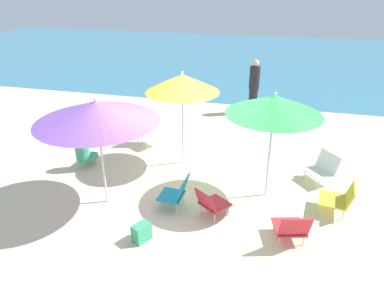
# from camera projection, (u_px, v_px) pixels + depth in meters

# --- Properties ---
(ground_plane) EXTENTS (40.00, 40.00, 0.00)m
(ground_plane) POSITION_uv_depth(u_px,v_px,m) (193.00, 191.00, 7.22)
(ground_plane) COLOR beige
(sea_water) EXTENTS (40.00, 16.00, 0.01)m
(sea_water) POSITION_uv_depth(u_px,v_px,m) (254.00, 58.00, 19.13)
(sea_water) COLOR teal
(sea_water) RESTS_ON ground_plane
(umbrella_yellow) EXTENTS (1.59, 1.59, 2.15)m
(umbrella_yellow) POSITION_uv_depth(u_px,v_px,m) (182.00, 83.00, 7.52)
(umbrella_yellow) COLOR silver
(umbrella_yellow) RESTS_ON ground_plane
(umbrella_green) EXTENTS (1.74, 1.74, 2.11)m
(umbrella_green) POSITION_uv_depth(u_px,v_px,m) (274.00, 105.00, 6.30)
(umbrella_green) COLOR silver
(umbrella_green) RESTS_ON ground_plane
(umbrella_purple) EXTENTS (2.16, 2.16, 2.08)m
(umbrella_purple) POSITION_uv_depth(u_px,v_px,m) (97.00, 112.00, 6.11)
(umbrella_purple) COLOR silver
(umbrella_purple) RESTS_ON ground_plane
(beach_chair_a) EXTENTS (0.68, 0.69, 0.58)m
(beach_chair_a) POSITION_uv_depth(u_px,v_px,m) (211.00, 203.00, 6.32)
(beach_chair_a) COLOR red
(beach_chair_a) RESTS_ON ground_plane
(beach_chair_b) EXTENTS (0.62, 0.70, 0.62)m
(beach_chair_b) POSITION_uv_depth(u_px,v_px,m) (292.00, 227.00, 5.70)
(beach_chair_b) COLOR red
(beach_chair_b) RESTS_ON ground_plane
(beach_chair_c) EXTENTS (0.75, 0.75, 0.63)m
(beach_chair_c) POSITION_uv_depth(u_px,v_px,m) (323.00, 168.00, 7.44)
(beach_chair_c) COLOR white
(beach_chair_c) RESTS_ON ground_plane
(beach_chair_d) EXTENTS (0.54, 0.48, 0.66)m
(beach_chair_d) POSITION_uv_depth(u_px,v_px,m) (177.00, 192.00, 6.54)
(beach_chair_d) COLOR teal
(beach_chair_d) RESTS_ON ground_plane
(beach_chair_e) EXTENTS (0.69, 0.67, 0.66)m
(beach_chair_e) POSITION_uv_depth(u_px,v_px,m) (146.00, 133.00, 9.04)
(beach_chair_e) COLOR white
(beach_chair_e) RESTS_ON ground_plane
(beach_chair_f) EXTENTS (0.64, 0.60, 0.58)m
(beach_chair_f) POSITION_uv_depth(u_px,v_px,m) (340.00, 198.00, 6.43)
(beach_chair_f) COLOR gold
(beach_chair_f) RESTS_ON ground_plane
(person_a) EXTENTS (0.32, 0.32, 1.68)m
(person_a) POSITION_uv_depth(u_px,v_px,m) (254.00, 86.00, 11.07)
(person_a) COLOR black
(person_a) RESTS_ON ground_plane
(person_b) EXTENTS (0.33, 0.55, 0.85)m
(person_b) POSITION_uv_depth(u_px,v_px,m) (84.00, 152.00, 7.94)
(person_b) COLOR #389970
(person_b) RESTS_ON ground_plane
(beach_bag) EXTENTS (0.31, 0.35, 0.30)m
(beach_bag) POSITION_uv_depth(u_px,v_px,m) (142.00, 232.00, 5.81)
(beach_bag) COLOR #389970
(beach_bag) RESTS_ON ground_plane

